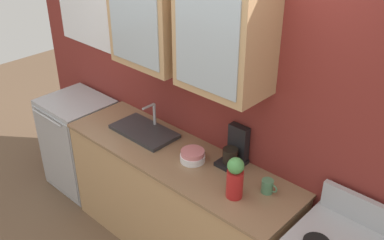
{
  "coord_description": "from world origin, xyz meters",
  "views": [
    {
      "loc": [
        1.97,
        -1.94,
        2.78
      ],
      "look_at": [
        0.16,
        0.0,
        1.29
      ],
      "focal_mm": 41.61,
      "sensor_mm": 36.0,
      "label": 1
    }
  ],
  "objects": [
    {
      "name": "dishwasher",
      "position": [
        -1.33,
        -0.0,
        0.46
      ],
      "size": [
        0.61,
        0.58,
        0.93
      ],
      "color": "#ADAFB5",
      "rests_on": "ground_plane"
    },
    {
      "name": "cup_near_sink",
      "position": [
        0.75,
        0.1,
        0.98
      ],
      "size": [
        0.12,
        0.08,
        0.1
      ],
      "color": "#4C7F59",
      "rests_on": "counter"
    },
    {
      "name": "vase",
      "position": [
        0.61,
        -0.08,
        1.08
      ],
      "size": [
        0.11,
        0.11,
        0.29
      ],
      "color": "#B21E1E",
      "rests_on": "counter"
    },
    {
      "name": "bowl_stack",
      "position": [
        0.14,
        0.03,
        0.97
      ],
      "size": [
        0.18,
        0.18,
        0.09
      ],
      "color": "white",
      "rests_on": "counter"
    },
    {
      "name": "sink_faucet",
      "position": [
        -0.42,
        0.06,
        0.95
      ],
      "size": [
        0.55,
        0.3,
        0.23
      ],
      "color": "#2D2D30",
      "rests_on": "counter"
    },
    {
      "name": "counter",
      "position": [
        0.0,
        0.0,
        0.46
      ],
      "size": [
        2.0,
        0.59,
        0.93
      ],
      "color": "tan",
      "rests_on": "ground_plane"
    },
    {
      "name": "back_wall_unit",
      "position": [
        -0.01,
        0.3,
        1.41
      ],
      "size": [
        4.17,
        0.46,
        2.56
      ],
      "color": "maroon",
      "rests_on": "ground_plane"
    },
    {
      "name": "coffee_maker",
      "position": [
        0.38,
        0.22,
        1.04
      ],
      "size": [
        0.17,
        0.2,
        0.29
      ],
      "color": "black",
      "rests_on": "counter"
    }
  ]
}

